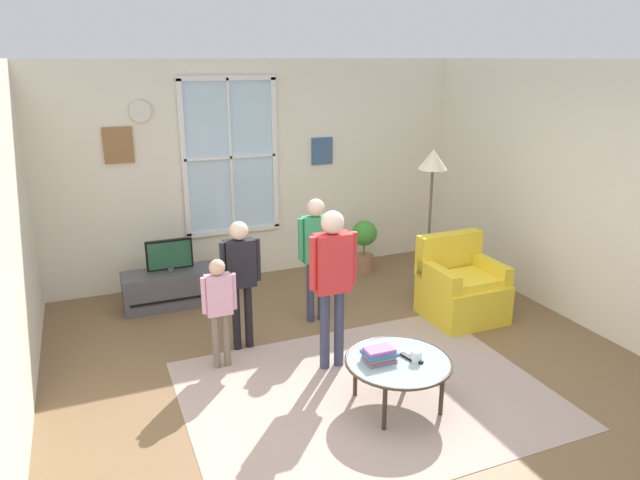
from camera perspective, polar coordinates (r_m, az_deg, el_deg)
ground_plane at (r=5.17m, az=4.48°, el=-14.02°), size 5.83×6.51×0.02m
back_wall at (r=7.34m, az=-6.11°, el=6.86°), size 5.23×0.17×2.68m
side_wall_right at (r=6.28m, az=27.21°, el=3.12°), size 0.12×5.91×2.68m
area_rug at (r=5.04m, az=4.56°, el=-14.76°), size 2.95×2.30×0.01m
tv_stand at (r=6.78m, az=-14.31°, el=-4.60°), size 1.07×0.42×0.41m
television at (r=6.64m, az=-14.56°, el=-1.42°), size 0.51×0.08×0.37m
armchair at (r=6.42m, az=13.63°, el=-4.62°), size 0.76×0.74×0.87m
coffee_table at (r=4.73m, az=7.68°, el=-11.86°), size 0.85×0.85×0.41m
book_stack at (r=4.67m, az=5.83°, el=-11.14°), size 0.25×0.19×0.11m
cup at (r=4.71m, az=9.44°, el=-11.16°), size 0.09×0.09×0.09m
remote_near_books at (r=4.76m, az=8.57°, el=-11.27°), size 0.07×0.15×0.02m
remote_near_cup at (r=4.74m, az=9.41°, el=-11.44°), size 0.05×0.14×0.02m
person_pink_shirt at (r=5.20m, az=-9.88°, el=-5.91°), size 0.31×0.14×1.03m
person_green_shirt at (r=5.98m, az=-0.40°, el=-0.59°), size 0.40×0.18×1.33m
person_black_shirt at (r=5.45m, az=-7.81°, el=-2.99°), size 0.38×0.17×1.27m
person_red_shirt at (r=5.03m, az=1.22°, el=-3.16°), size 0.44×0.20×1.46m
potted_plant_by_window at (r=7.57m, az=4.36°, el=-0.17°), size 0.33×0.33×0.68m
floor_lamp at (r=6.56m, az=10.96°, el=6.29°), size 0.32×0.32×1.73m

